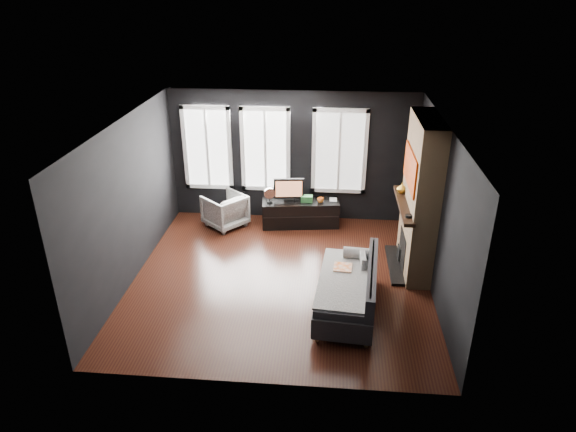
# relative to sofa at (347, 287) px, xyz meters

# --- Properties ---
(floor) EXTENTS (5.00, 5.00, 0.00)m
(floor) POSITION_rel_sofa_xyz_m (-1.10, 0.79, -0.41)
(floor) COLOR black
(floor) RESTS_ON ground
(ceiling) EXTENTS (5.00, 5.00, 0.00)m
(ceiling) POSITION_rel_sofa_xyz_m (-1.10, 0.79, 2.29)
(ceiling) COLOR white
(ceiling) RESTS_ON ground
(wall_back) EXTENTS (5.00, 0.02, 2.70)m
(wall_back) POSITION_rel_sofa_xyz_m (-1.10, 3.29, 0.94)
(wall_back) COLOR black
(wall_back) RESTS_ON ground
(wall_left) EXTENTS (0.02, 5.00, 2.70)m
(wall_left) POSITION_rel_sofa_xyz_m (-3.60, 0.79, 0.94)
(wall_left) COLOR black
(wall_left) RESTS_ON ground
(wall_right) EXTENTS (0.02, 5.00, 2.70)m
(wall_right) POSITION_rel_sofa_xyz_m (1.40, 0.79, 0.94)
(wall_right) COLOR black
(wall_right) RESTS_ON ground
(windows) EXTENTS (4.00, 0.16, 1.76)m
(windows) POSITION_rel_sofa_xyz_m (-1.55, 3.25, 1.97)
(windows) COLOR white
(windows) RESTS_ON wall_back
(fireplace) EXTENTS (0.70, 1.62, 2.70)m
(fireplace) POSITION_rel_sofa_xyz_m (1.20, 1.39, 0.94)
(fireplace) COLOR #93724C
(fireplace) RESTS_ON floor
(sofa) EXTENTS (1.11, 1.97, 0.81)m
(sofa) POSITION_rel_sofa_xyz_m (0.00, 0.00, 0.00)
(sofa) COLOR #232426
(sofa) RESTS_ON floor
(stripe_pillow) EXTENTS (0.09, 0.32, 0.32)m
(stripe_pillow) POSITION_rel_sofa_xyz_m (0.25, 0.40, 0.18)
(stripe_pillow) COLOR gray
(stripe_pillow) RESTS_ON sofa
(armchair) EXTENTS (1.00, 1.00, 0.75)m
(armchair) POSITION_rel_sofa_xyz_m (-2.44, 2.74, -0.03)
(armchair) COLOR white
(armchair) RESTS_ON floor
(media_console) EXTENTS (1.61, 0.68, 0.54)m
(media_console) POSITION_rel_sofa_xyz_m (-0.90, 2.89, -0.14)
(media_console) COLOR black
(media_console) RESTS_ON floor
(monitor) EXTENTS (0.63, 0.20, 0.56)m
(monitor) POSITION_rel_sofa_xyz_m (-1.14, 2.88, 0.41)
(monitor) COLOR black
(monitor) RESTS_ON media_console
(desk_fan) EXTENTS (0.29, 0.29, 0.33)m
(desk_fan) POSITION_rel_sofa_xyz_m (-1.52, 2.78, 0.29)
(desk_fan) COLOR #969696
(desk_fan) RESTS_ON media_console
(mug) EXTENTS (0.14, 0.11, 0.13)m
(mug) POSITION_rel_sofa_xyz_m (-0.49, 2.86, 0.19)
(mug) COLOR orange
(mug) RESTS_ON media_console
(book) EXTENTS (0.15, 0.02, 0.20)m
(book) POSITION_rel_sofa_xyz_m (-0.31, 3.01, 0.23)
(book) COLOR #C3AF97
(book) RESTS_ON media_console
(storage_box) EXTENTS (0.23, 0.15, 0.13)m
(storage_box) POSITION_rel_sofa_xyz_m (-0.78, 2.89, 0.19)
(storage_box) COLOR #2E7535
(storage_box) RESTS_ON media_console
(mantel_vase) EXTENTS (0.21, 0.22, 0.18)m
(mantel_vase) POSITION_rel_sofa_xyz_m (0.95, 1.84, 0.91)
(mantel_vase) COLOR gold
(mantel_vase) RESTS_ON fireplace
(mantel_clock) EXTENTS (0.14, 0.14, 0.04)m
(mantel_clock) POSITION_rel_sofa_xyz_m (0.95, 0.84, 0.84)
(mantel_clock) COLOR black
(mantel_clock) RESTS_ON fireplace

